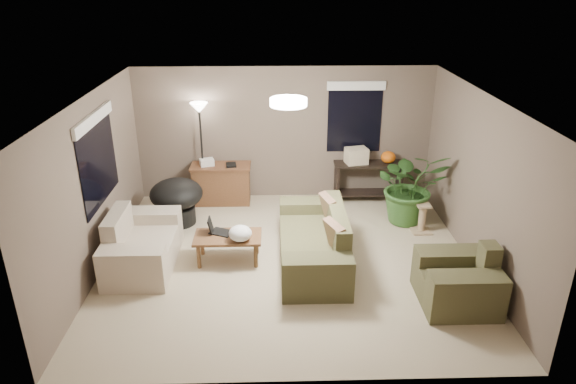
{
  "coord_description": "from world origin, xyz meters",
  "views": [
    {
      "loc": [
        -0.2,
        -6.74,
        4.03
      ],
      "look_at": [
        0.0,
        0.2,
        1.05
      ],
      "focal_mm": 32.0,
      "sensor_mm": 36.0,
      "label": 1
    }
  ],
  "objects_px": {
    "coffee_table": "(228,239)",
    "papasan_chair": "(177,198)",
    "console_table": "(368,179)",
    "loveseat": "(141,246)",
    "armchair": "(458,282)",
    "floor_lamp": "(200,120)",
    "houseplant": "(410,194)",
    "cat_scratching_post": "(422,220)",
    "main_sofa": "(315,244)",
    "desk": "(222,184)"
  },
  "relations": [
    {
      "from": "coffee_table",
      "to": "papasan_chair",
      "type": "relative_size",
      "value": 1.08
    },
    {
      "from": "console_table",
      "to": "loveseat",
      "type": "bearing_deg",
      "value": -149.0
    },
    {
      "from": "console_table",
      "to": "papasan_chair",
      "type": "bearing_deg",
      "value": -165.59
    },
    {
      "from": "armchair",
      "to": "coffee_table",
      "type": "height_order",
      "value": "armchair"
    },
    {
      "from": "console_table",
      "to": "coffee_table",
      "type": "bearing_deg",
      "value": -138.53
    },
    {
      "from": "console_table",
      "to": "floor_lamp",
      "type": "relative_size",
      "value": 0.68
    },
    {
      "from": "floor_lamp",
      "to": "houseplant",
      "type": "distance_m",
      "value": 3.93
    },
    {
      "from": "papasan_chair",
      "to": "coffee_table",
      "type": "bearing_deg",
      "value": -53.29
    },
    {
      "from": "floor_lamp",
      "to": "cat_scratching_post",
      "type": "bearing_deg",
      "value": -19.65
    },
    {
      "from": "main_sofa",
      "to": "papasan_chair",
      "type": "bearing_deg",
      "value": 149.06
    },
    {
      "from": "desk",
      "to": "console_table",
      "type": "xyz_separation_m",
      "value": [
        2.77,
        0.04,
        0.06
      ]
    },
    {
      "from": "armchair",
      "to": "papasan_chair",
      "type": "distance_m",
      "value": 4.76
    },
    {
      "from": "main_sofa",
      "to": "armchair",
      "type": "xyz_separation_m",
      "value": [
        1.79,
        -1.08,
        0.0
      ]
    },
    {
      "from": "console_table",
      "to": "houseplant",
      "type": "bearing_deg",
      "value": -59.2
    },
    {
      "from": "papasan_chair",
      "to": "floor_lamp",
      "type": "relative_size",
      "value": 0.49
    },
    {
      "from": "main_sofa",
      "to": "coffee_table",
      "type": "bearing_deg",
      "value": 177.32
    },
    {
      "from": "papasan_chair",
      "to": "cat_scratching_post",
      "type": "relative_size",
      "value": 1.86
    },
    {
      "from": "main_sofa",
      "to": "houseplant",
      "type": "xyz_separation_m",
      "value": [
        1.73,
        1.33,
        0.23
      ]
    },
    {
      "from": "console_table",
      "to": "houseplant",
      "type": "distance_m",
      "value": 1.09
    },
    {
      "from": "main_sofa",
      "to": "coffee_table",
      "type": "distance_m",
      "value": 1.31
    },
    {
      "from": "loveseat",
      "to": "armchair",
      "type": "height_order",
      "value": "same"
    },
    {
      "from": "loveseat",
      "to": "coffee_table",
      "type": "distance_m",
      "value": 1.28
    },
    {
      "from": "console_table",
      "to": "floor_lamp",
      "type": "distance_m",
      "value": 3.31
    },
    {
      "from": "main_sofa",
      "to": "houseplant",
      "type": "distance_m",
      "value": 2.19
    },
    {
      "from": "coffee_table",
      "to": "papasan_chair",
      "type": "xyz_separation_m",
      "value": [
        -0.97,
        1.31,
        0.11
      ]
    },
    {
      "from": "main_sofa",
      "to": "floor_lamp",
      "type": "height_order",
      "value": "floor_lamp"
    },
    {
      "from": "armchair",
      "to": "desk",
      "type": "xyz_separation_m",
      "value": [
        -3.39,
        3.31,
        0.08
      ]
    },
    {
      "from": "cat_scratching_post",
      "to": "armchair",
      "type": "bearing_deg",
      "value": -91.95
    },
    {
      "from": "loveseat",
      "to": "console_table",
      "type": "height_order",
      "value": "loveseat"
    },
    {
      "from": "papasan_chair",
      "to": "floor_lamp",
      "type": "distance_m",
      "value": 1.49
    },
    {
      "from": "armchair",
      "to": "console_table",
      "type": "relative_size",
      "value": 0.77
    },
    {
      "from": "cat_scratching_post",
      "to": "coffee_table",
      "type": "bearing_deg",
      "value": -164.89
    },
    {
      "from": "console_table",
      "to": "houseplant",
      "type": "xyz_separation_m",
      "value": [
        0.55,
        -0.93,
        0.08
      ]
    },
    {
      "from": "console_table",
      "to": "floor_lamp",
      "type": "height_order",
      "value": "floor_lamp"
    },
    {
      "from": "loveseat",
      "to": "houseplant",
      "type": "relative_size",
      "value": 1.2
    },
    {
      "from": "loveseat",
      "to": "main_sofa",
      "type": "bearing_deg",
      "value": 0.13
    },
    {
      "from": "coffee_table",
      "to": "console_table",
      "type": "distance_m",
      "value": 3.32
    },
    {
      "from": "main_sofa",
      "to": "loveseat",
      "type": "bearing_deg",
      "value": -179.87
    },
    {
      "from": "coffee_table",
      "to": "houseplant",
      "type": "xyz_separation_m",
      "value": [
        3.04,
        1.26,
        0.16
      ]
    },
    {
      "from": "loveseat",
      "to": "console_table",
      "type": "relative_size",
      "value": 1.23
    },
    {
      "from": "coffee_table",
      "to": "cat_scratching_post",
      "type": "bearing_deg",
      "value": 15.11
    },
    {
      "from": "main_sofa",
      "to": "armchair",
      "type": "distance_m",
      "value": 2.1
    },
    {
      "from": "papasan_chair",
      "to": "console_table",
      "type": "bearing_deg",
      "value": 14.41
    },
    {
      "from": "coffee_table",
      "to": "floor_lamp",
      "type": "distance_m",
      "value": 2.61
    },
    {
      "from": "desk",
      "to": "console_table",
      "type": "distance_m",
      "value": 2.77
    },
    {
      "from": "main_sofa",
      "to": "loveseat",
      "type": "height_order",
      "value": "same"
    },
    {
      "from": "desk",
      "to": "loveseat",
      "type": "bearing_deg",
      "value": -114.05
    },
    {
      "from": "main_sofa",
      "to": "console_table",
      "type": "xyz_separation_m",
      "value": [
        1.18,
        2.26,
        0.14
      ]
    },
    {
      "from": "houseplant",
      "to": "loveseat",
      "type": "bearing_deg",
      "value": -162.87
    },
    {
      "from": "desk",
      "to": "main_sofa",
      "type": "bearing_deg",
      "value": -54.32
    }
  ]
}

